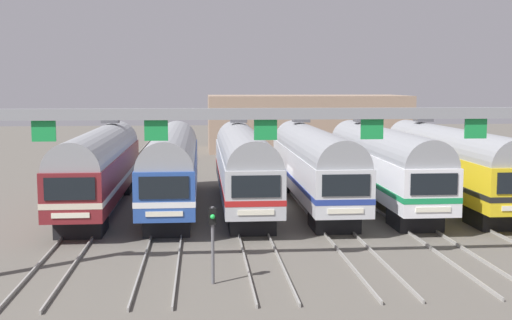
# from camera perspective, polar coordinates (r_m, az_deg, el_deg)

# --- Properties ---
(ground_plane) EXTENTS (160.00, 160.00, 0.00)m
(ground_plane) POSITION_cam_1_polar(r_m,az_deg,el_deg) (39.99, 1.95, -4.09)
(ground_plane) COLOR #5B564F
(track_bed) EXTENTS (22.63, 70.00, 0.15)m
(track_bed) POSITION_cam_1_polar(r_m,az_deg,el_deg) (56.69, -0.06, -0.84)
(track_bed) COLOR gray
(track_bed) RESTS_ON ground
(commuter_train_maroon) EXTENTS (2.88, 18.06, 5.05)m
(commuter_train_maroon) POSITION_cam_1_polar(r_m,az_deg,el_deg) (39.76, -13.34, -0.40)
(commuter_train_maroon) COLOR maroon
(commuter_train_maroon) RESTS_ON ground
(commuter_train_blue) EXTENTS (2.88, 18.06, 4.77)m
(commuter_train_blue) POSITION_cam_1_polar(r_m,az_deg,el_deg) (39.34, -7.24, -0.35)
(commuter_train_blue) COLOR #284C9E
(commuter_train_blue) RESTS_ON ground
(commuter_train_stainless) EXTENTS (2.88, 18.06, 5.05)m
(commuter_train_stainless) POSITION_cam_1_polar(r_m,az_deg,el_deg) (39.39, -1.09, -0.29)
(commuter_train_stainless) COLOR #B2B5BA
(commuter_train_stainless) RESTS_ON ground
(commuter_train_silver) EXTENTS (2.88, 18.06, 5.05)m
(commuter_train_silver) POSITION_cam_1_polar(r_m,az_deg,el_deg) (39.88, 4.98, -0.23)
(commuter_train_silver) COLOR silver
(commuter_train_silver) RESTS_ON ground
(commuter_train_white) EXTENTS (2.88, 18.06, 5.05)m
(commuter_train_white) POSITION_cam_1_polar(r_m,az_deg,el_deg) (40.81, 10.83, -0.17)
(commuter_train_white) COLOR white
(commuter_train_white) RESTS_ON ground
(commuter_train_yellow) EXTENTS (2.88, 18.06, 5.05)m
(commuter_train_yellow) POSITION_cam_1_polar(r_m,az_deg,el_deg) (42.14, 16.37, -0.11)
(commuter_train_yellow) COLOR gold
(commuter_train_yellow) RESTS_ON ground
(catenary_gantry) EXTENTS (26.36, 0.44, 6.97)m
(catenary_gantry) POSITION_cam_1_polar(r_m,az_deg,el_deg) (26.02, 5.47, 2.06)
(catenary_gantry) COLOR gray
(catenary_gantry) RESTS_ON ground
(yard_signal_mast) EXTENTS (0.28, 0.35, 2.92)m
(yard_signal_mast) POSITION_cam_1_polar(r_m,az_deg,el_deg) (24.52, -3.76, -6.06)
(yard_signal_mast) COLOR #59595E
(yard_signal_mast) RESTS_ON ground
(maintenance_building) EXTENTS (22.12, 10.00, 6.12)m
(maintenance_building) POSITION_cam_1_polar(r_m,az_deg,el_deg) (75.01, 4.37, 3.25)
(maintenance_building) COLOR gray
(maintenance_building) RESTS_ON ground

